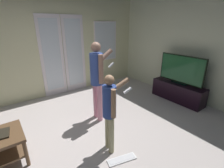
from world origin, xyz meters
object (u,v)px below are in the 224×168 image
(flat_screen_tv, at_px, (181,70))
(person_child, at_px, (110,107))
(person_adult, at_px, (97,75))
(loose_keyboard, at_px, (122,159))
(tv_stand, at_px, (178,92))

(flat_screen_tv, distance_m, person_child, 2.50)
(person_adult, distance_m, loose_keyboard, 1.55)
(person_child, bearing_deg, flat_screen_tv, 8.98)
(person_child, height_order, loose_keyboard, person_child)
(person_adult, bearing_deg, person_child, -110.93)
(flat_screen_tv, bearing_deg, person_child, -171.02)
(tv_stand, bearing_deg, person_adult, 166.78)
(person_child, xyz_separation_m, loose_keyboard, (0.00, -0.29, -0.74))
(flat_screen_tv, xyz_separation_m, person_adult, (-2.13, 0.50, 0.12))
(flat_screen_tv, height_order, loose_keyboard, flat_screen_tv)
(loose_keyboard, bearing_deg, person_adult, 74.03)
(person_child, bearing_deg, person_adult, 69.07)
(person_adult, height_order, person_child, person_adult)
(flat_screen_tv, bearing_deg, loose_keyboard, -164.56)
(tv_stand, bearing_deg, loose_keyboard, -164.65)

